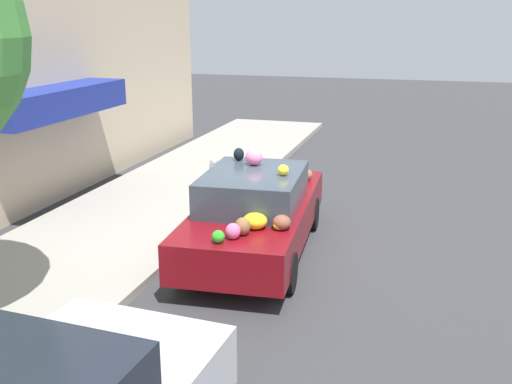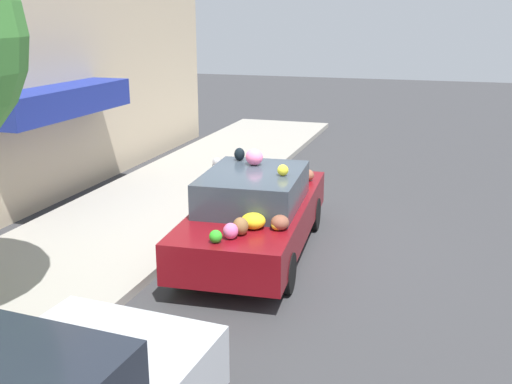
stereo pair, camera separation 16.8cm
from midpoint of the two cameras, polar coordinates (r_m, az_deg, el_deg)
name	(u,v)px [view 2 (the right image)]	position (r m, az deg, el deg)	size (l,w,h in m)	color
ground_plane	(255,252)	(9.98, 0.35, -5.76)	(60.00, 60.00, 0.00)	#38383A
sidewalk_curb	(111,231)	(11.00, -13.23, -3.67)	(24.00, 3.20, 0.14)	#9E998E
fire_hydrant	(217,174)	(13.01, -3.38, 1.76)	(0.20, 0.20, 0.70)	#B2B2B7
art_car	(256,211)	(9.68, 0.48, -1.84)	(4.46, 2.00, 1.68)	maroon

